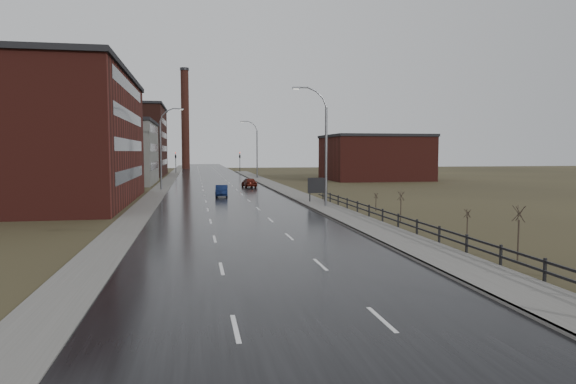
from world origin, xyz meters
name	(u,v)px	position (x,y,z in m)	size (l,w,h in m)	color
ground	(349,383)	(0.00, 0.00, 0.00)	(320.00, 320.00, 0.00)	#2D2819
road	(220,190)	(0.00, 60.00, 0.03)	(14.00, 300.00, 0.06)	black
sidewalk_right	(326,208)	(8.60, 35.00, 0.09)	(3.20, 180.00, 0.18)	#595651
curb_right	(310,208)	(7.08, 35.00, 0.09)	(0.16, 180.00, 0.18)	slate
sidewalk_left	(159,191)	(-8.20, 60.00, 0.06)	(2.40, 260.00, 0.12)	#595651
warehouse_near	(17,137)	(-20.99, 45.00, 6.76)	(22.44, 28.56, 13.50)	#471914
warehouse_mid	(105,152)	(-17.99, 78.00, 5.26)	(16.32, 20.40, 10.50)	slate
warehouse_far	(104,141)	(-22.99, 108.00, 7.76)	(26.52, 24.48, 15.50)	#331611
building_right	(375,157)	(30.30, 82.00, 4.26)	(18.36, 16.32, 8.50)	#471914
smokestack	(185,118)	(-6.00, 150.00, 15.50)	(2.70, 2.70, 30.70)	#331611
streetlight_right_mid	(323,146)	(8.50, 36.00, 5.84)	(3.36, 0.28, 11.35)	slate
streetlight_left	(163,148)	(-7.70, 62.00, 5.84)	(3.36, 0.28, 11.35)	slate
streetlight_right_far	(256,149)	(8.50, 90.00, 5.84)	(3.36, 0.28, 11.35)	slate
guardrail	(422,227)	(10.30, 18.31, 0.71)	(0.10, 53.05, 1.10)	black
shrub_c	(519,231)	(12.17, 11.45, 1.44)	(0.64, 0.67, 2.71)	#382D23
shrub_d	(467,223)	(13.21, 18.07, 0.94)	(0.43, 0.45, 1.78)	#382D23
shrub_e	(401,206)	(11.89, 25.39, 1.25)	(0.56, 0.59, 2.35)	#382D23
shrub_f	(376,201)	(12.61, 32.75, 0.86)	(0.40, 0.41, 1.63)	#382D23
billboard	(317,186)	(9.10, 40.61, 1.76)	(2.10, 0.17, 2.64)	black
traffic_light_left	(176,155)	(-8.00, 120.00, 4.60)	(0.58, 2.73, 5.30)	black
traffic_light_right	(240,155)	(8.00, 120.00, 4.60)	(0.58, 2.73, 5.30)	black
car_near	(222,191)	(-0.30, 49.95, 0.67)	(1.41, 4.05, 1.33)	#0C183E
car_far	(249,183)	(4.53, 64.87, 0.72)	(1.71, 4.25, 1.45)	#52150D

